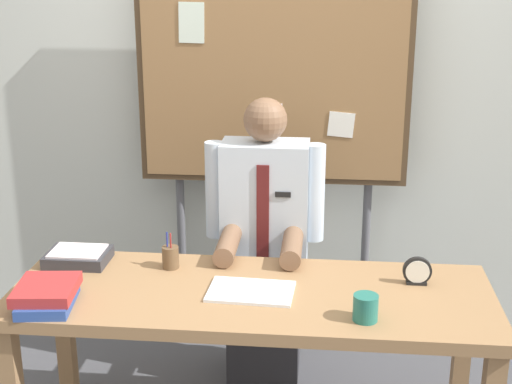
{
  "coord_description": "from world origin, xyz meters",
  "views": [
    {
      "loc": [
        0.28,
        -2.59,
        1.99
      ],
      "look_at": [
        0.0,
        0.18,
        1.1
      ],
      "focal_mm": 51.14,
      "sensor_mm": 36.0,
      "label": 1
    }
  ],
  "objects": [
    {
      "name": "desk_clock",
      "position": [
        0.65,
        0.13,
        0.8
      ],
      "size": [
        0.11,
        0.04,
        0.11
      ],
      "color": "black",
      "rests_on": "desk"
    },
    {
      "name": "bulletin_board",
      "position": [
        -0.0,
        1.04,
        1.45
      ],
      "size": [
        1.37,
        0.09,
        2.07
      ],
      "color": "#4C3823",
      "rests_on": "ground_plane"
    },
    {
      "name": "open_notebook",
      "position": [
        -0.0,
        -0.02,
        0.76
      ],
      "size": [
        0.34,
        0.24,
        0.01
      ],
      "primitive_type": "cube",
      "rotation": [
        0.0,
        0.0,
        -0.05
      ],
      "color": "white",
      "rests_on": "desk"
    },
    {
      "name": "paper_tray",
      "position": [
        -0.77,
        0.2,
        0.78
      ],
      "size": [
        0.26,
        0.2,
        0.06
      ],
      "color": "#333338",
      "rests_on": "desk"
    },
    {
      "name": "back_wall",
      "position": [
        0.0,
        1.25,
        1.35
      ],
      "size": [
        6.4,
        0.08,
        2.7
      ],
      "primitive_type": "cube",
      "color": "silver",
      "rests_on": "ground_plane"
    },
    {
      "name": "pen_holder",
      "position": [
        -0.36,
        0.19,
        0.8
      ],
      "size": [
        0.07,
        0.07,
        0.16
      ],
      "color": "brown",
      "rests_on": "desk"
    },
    {
      "name": "person",
      "position": [
        0.0,
        0.59,
        0.65
      ],
      "size": [
        0.55,
        0.56,
        1.41
      ],
      "color": "#2D2D33",
      "rests_on": "ground_plane"
    },
    {
      "name": "coffee_mug",
      "position": [
        0.43,
        -0.2,
        0.8
      ],
      "size": [
        0.09,
        0.09,
        0.1
      ],
      "primitive_type": "cylinder",
      "color": "#267266",
      "rests_on": "desk"
    },
    {
      "name": "book_stack",
      "position": [
        -0.75,
        -0.2,
        0.79
      ],
      "size": [
        0.24,
        0.29,
        0.08
      ],
      "color": "#2D4C99",
      "rests_on": "desk"
    },
    {
      "name": "desk",
      "position": [
        0.0,
        0.0,
        0.66
      ],
      "size": [
        1.9,
        0.69,
        0.75
      ],
      "color": "#9E754C",
      "rests_on": "ground_plane"
    }
  ]
}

